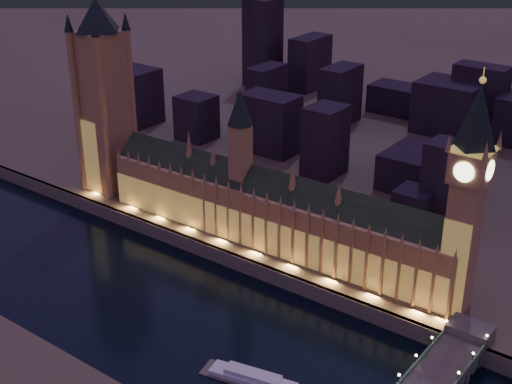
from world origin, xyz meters
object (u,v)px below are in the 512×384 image
Objects in this scene: palace_of_westminster at (270,211)px; river_boat at (253,378)px; victoria_tower at (103,88)px; elizabeth_tower at (469,182)px.

river_boat is at bearing -57.88° from palace_of_westminster.
victoria_tower is 1.16× the size of elizabeth_tower.
victoria_tower reaches higher than river_boat.
river_boat is at bearing -118.17° from elizabeth_tower.
elizabeth_tower is at bearing 61.83° from river_boat.
palace_of_westminster is 1.89× the size of elizabeth_tower.
victoria_tower is (-118.99, 0.18, 43.36)m from palace_of_westminster.
river_boat is (-45.64, -85.21, -66.14)m from elizabeth_tower.
palace_of_westminster is 1.63× the size of victoria_tower.
palace_of_westminster is 126.64m from victoria_tower.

